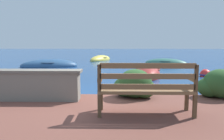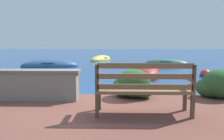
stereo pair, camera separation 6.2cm
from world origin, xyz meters
name	(u,v)px [view 2 (the right image)]	position (x,y,z in m)	size (l,w,h in m)	color
ground_plane	(95,103)	(0.00, 0.00, 0.00)	(80.00, 80.00, 0.00)	navy
park_bench	(144,87)	(1.00, -1.47, 0.71)	(1.66, 0.48, 0.93)	brown
stone_wall	(26,85)	(-1.46, -0.53, 0.56)	(2.40, 0.39, 0.67)	slate
hedge_clump_left	(59,87)	(-0.78, -0.35, 0.47)	(0.85, 0.61, 0.58)	#2D5628
hedge_clump_centre	(133,85)	(0.91, -0.27, 0.50)	(0.96, 0.69, 0.65)	#284C23
hedge_clump_right	(219,85)	(2.85, -0.25, 0.50)	(0.97, 0.69, 0.66)	#284C23
rowboat_nearest	(148,74)	(1.88, 4.34, 0.07)	(1.46, 2.98, 0.83)	#9E2D28
rowboat_mid	(50,66)	(-3.49, 7.57, 0.07)	(3.46, 1.81, 0.82)	#2D517A
rowboat_far	(166,64)	(3.72, 9.06, 0.06)	(2.91, 1.83, 0.69)	#336B5B
rowboat_outer	(101,60)	(-0.78, 12.24, 0.06)	(2.04, 2.86, 0.71)	#DBC64C
mooring_buoy	(206,75)	(4.34, 4.20, 0.08)	(0.51, 0.51, 0.46)	red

